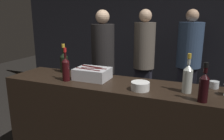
% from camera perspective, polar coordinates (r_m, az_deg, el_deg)
% --- Properties ---
extents(wall_back_chalkboard, '(6.40, 0.06, 2.80)m').
position_cam_1_polar(wall_back_chalkboard, '(4.53, 12.51, 9.76)').
color(wall_back_chalkboard, black).
rests_on(wall_back_chalkboard, ground_plane).
extents(bar_counter, '(2.22, 0.54, 1.07)m').
position_cam_1_polar(bar_counter, '(2.37, -0.26, -15.70)').
color(bar_counter, black).
rests_on(bar_counter, ground_plane).
extents(ice_bin_with_bottles, '(0.35, 0.26, 0.12)m').
position_cam_1_polar(ice_bin_with_bottles, '(2.26, -5.22, -0.77)').
color(ice_bin_with_bottles, silver).
rests_on(ice_bin_with_bottles, bar_counter).
extents(bowl_white, '(0.16, 0.16, 0.07)m').
position_cam_1_polar(bowl_white, '(1.94, 7.40, -4.10)').
color(bowl_white, white).
rests_on(bowl_white, bar_counter).
extents(candle_votive, '(0.08, 0.08, 0.06)m').
position_cam_1_polar(candle_votive, '(2.19, 25.14, -3.48)').
color(candle_votive, silver).
rests_on(candle_votive, bar_counter).
extents(rose_wine_bottle, '(0.08, 0.08, 0.34)m').
position_cam_1_polar(rose_wine_bottle, '(1.95, 19.15, -1.83)').
color(rose_wine_bottle, '#B2B7AD').
rests_on(rose_wine_bottle, bar_counter).
extents(champagne_bottle, '(0.09, 0.09, 0.33)m').
position_cam_1_polar(champagne_bottle, '(2.58, -12.43, 2.25)').
color(champagne_bottle, black).
rests_on(champagne_bottle, bar_counter).
extents(red_wine_bottle_black_foil, '(0.07, 0.07, 0.31)m').
position_cam_1_polar(red_wine_bottle_black_foil, '(1.78, 22.87, -3.80)').
color(red_wine_bottle_black_foil, black).
rests_on(red_wine_bottle_black_foil, bar_counter).
extents(red_wine_bottle_tall, '(0.08, 0.08, 0.33)m').
position_cam_1_polar(red_wine_bottle_tall, '(2.23, -11.99, 0.52)').
color(red_wine_bottle_tall, black).
rests_on(red_wine_bottle_tall, bar_counter).
extents(person_in_hoodie, '(0.35, 0.35, 1.80)m').
position_cam_1_polar(person_in_hoodie, '(3.41, -2.36, 2.14)').
color(person_in_hoodie, black).
rests_on(person_in_hoodie, ground_plane).
extents(person_blond_tee, '(0.35, 0.35, 1.81)m').
position_cam_1_polar(person_blond_tee, '(3.73, 8.33, 3.20)').
color(person_blond_tee, black).
rests_on(person_blond_tee, ground_plane).
extents(person_grey_polo, '(0.42, 0.42, 1.82)m').
position_cam_1_polar(person_grey_polo, '(3.99, 19.41, 3.08)').
color(person_grey_polo, black).
rests_on(person_grey_polo, ground_plane).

